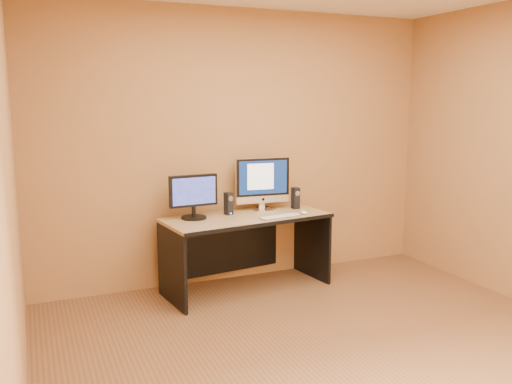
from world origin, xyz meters
TOP-DOWN VIEW (x-y plane):
  - floor at (0.00, 0.00)m, footprint 4.00×4.00m
  - walls at (0.00, 0.00)m, footprint 4.00×4.00m
  - desk at (-0.09, 1.63)m, footprint 1.58×0.85m
  - imac at (0.16, 1.81)m, footprint 0.55×0.24m
  - second_monitor at (-0.56, 1.72)m, footprint 0.47×0.26m
  - speaker_left at (-0.22, 1.76)m, footprint 0.08×0.08m
  - speaker_right at (0.48, 1.76)m, footprint 0.07×0.07m
  - keyboard at (0.17, 1.45)m, footprint 0.42×0.17m
  - mouse at (0.43, 1.50)m, footprint 0.06×0.10m
  - cable_a at (0.27, 1.92)m, footprint 0.07×0.20m
  - cable_b at (0.15, 1.92)m, footprint 0.05×0.17m

SIDE VIEW (x-z plane):
  - floor at x=0.00m, z-range 0.00..0.00m
  - desk at x=-0.09m, z-range 0.00..0.70m
  - cable_a at x=0.27m, z-range 0.70..0.71m
  - cable_b at x=0.15m, z-range 0.70..0.71m
  - keyboard at x=0.17m, z-range 0.70..0.72m
  - mouse at x=0.43m, z-range 0.70..0.73m
  - speaker_left at x=-0.22m, z-range 0.70..0.91m
  - speaker_right at x=0.48m, z-range 0.70..0.91m
  - second_monitor at x=-0.56m, z-range 0.70..1.09m
  - imac at x=0.16m, z-range 0.70..1.22m
  - walls at x=0.00m, z-range 0.00..2.60m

